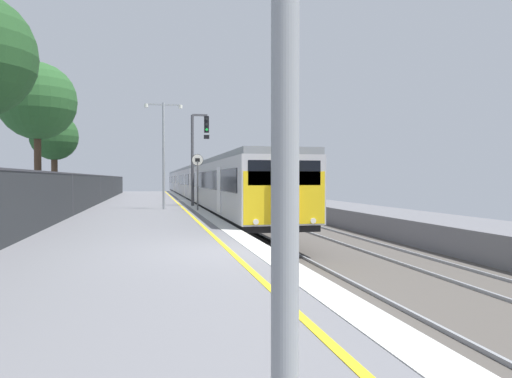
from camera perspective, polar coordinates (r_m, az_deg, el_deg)
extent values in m
cube|color=slate|center=(11.09, -14.28, -9.90)|extent=(6.40, 110.00, 1.00)
cube|color=silver|center=(11.27, 0.73, -7.08)|extent=(0.60, 110.00, 0.01)
cube|color=yellow|center=(11.13, -3.07, -7.19)|extent=(0.12, 110.00, 0.01)
cube|color=#4C4742|center=(13.93, 25.10, -10.21)|extent=(11.00, 110.00, 0.20)
cube|color=gray|center=(11.70, 5.52, -11.59)|extent=(0.07, 110.00, 0.08)
cube|color=gray|center=(12.20, 12.08, -11.08)|extent=(0.07, 110.00, 0.08)
cube|color=gray|center=(13.43, 22.28, -10.00)|extent=(0.07, 110.00, 0.08)
cube|color=gray|center=(14.28, 27.10, -9.38)|extent=(0.07, 110.00, 0.08)
cube|color=#B7B7BC|center=(25.90, -2.79, 0.39)|extent=(2.80, 20.89, 2.30)
cube|color=black|center=(25.95, -2.79, -2.42)|extent=(2.64, 20.29, 0.25)
cube|color=gray|center=(25.92, -2.79, 3.20)|extent=(2.68, 20.89, 0.24)
cube|color=black|center=(25.71, -5.90, 1.05)|extent=(0.02, 19.29, 0.84)
cube|color=silver|center=(20.53, -4.34, -0.09)|extent=(0.03, 1.10, 1.90)
cube|color=silver|center=(30.91, -6.94, 0.33)|extent=(0.03, 1.10, 1.90)
cylinder|color=black|center=(18.17, -1.23, -5.54)|extent=(0.12, 0.84, 0.84)
cylinder|color=black|center=(18.52, 3.54, -5.41)|extent=(0.12, 0.84, 0.84)
cylinder|color=black|center=(33.64, -6.25, -2.45)|extent=(0.12, 0.84, 0.84)
cylinder|color=black|center=(33.84, -3.62, -2.42)|extent=(0.12, 0.84, 0.84)
cube|color=#B7B7BC|center=(47.24, -6.99, 0.74)|extent=(2.80, 20.89, 2.30)
cube|color=black|center=(47.26, -6.98, -0.81)|extent=(2.64, 20.29, 0.25)
cube|color=gray|center=(47.24, -6.99, 2.28)|extent=(2.68, 20.89, 0.24)
cube|color=black|center=(47.13, -8.70, 1.10)|extent=(0.02, 19.29, 0.84)
cube|color=silver|center=(41.92, -8.28, 0.54)|extent=(0.03, 1.10, 1.90)
cube|color=silver|center=(52.35, -9.03, 0.67)|extent=(0.03, 1.10, 1.90)
cylinder|color=black|center=(39.41, -7.10, -1.92)|extent=(0.12, 0.84, 0.84)
cylinder|color=black|center=(39.57, -4.85, -1.90)|extent=(0.12, 0.84, 0.84)
cylinder|color=black|center=(55.04, -8.51, -1.05)|extent=(0.12, 0.84, 0.84)
cylinder|color=black|center=(55.16, -6.89, -1.04)|extent=(0.12, 0.84, 0.84)
cube|color=#B7B7BC|center=(68.66, -8.57, 0.87)|extent=(2.80, 20.89, 2.30)
cube|color=black|center=(68.68, -8.57, -0.20)|extent=(2.64, 20.29, 0.25)
cube|color=gray|center=(68.67, -8.57, 1.93)|extent=(2.68, 20.89, 0.24)
cube|color=black|center=(68.59, -9.75, 1.11)|extent=(0.02, 19.29, 0.84)
cube|color=silver|center=(63.38, -9.56, 0.75)|extent=(0.03, 1.10, 1.90)
cube|color=silver|center=(73.81, -9.91, 0.81)|extent=(0.03, 1.10, 1.90)
cylinder|color=black|center=(60.82, -8.85, -0.84)|extent=(0.12, 0.84, 0.84)
cylinder|color=black|center=(60.93, -7.38, -0.83)|extent=(0.12, 0.84, 0.84)
cylinder|color=black|center=(76.48, -9.50, -0.43)|extent=(0.12, 0.84, 0.84)
cylinder|color=black|center=(76.57, -8.34, -0.43)|extent=(0.12, 0.84, 0.84)
cube|color=yellow|center=(15.73, 3.32, -1.02)|extent=(2.70, 0.10, 1.70)
cube|color=black|center=(15.71, 3.33, 1.89)|extent=(2.40, 0.08, 0.80)
cube|color=yellow|center=(15.59, 3.45, -0.49)|extent=(0.80, 0.24, 1.80)
cylinder|color=white|center=(15.50, -0.03, -3.83)|extent=(0.18, 0.06, 0.18)
cylinder|color=white|center=(16.00, 6.66, -3.68)|extent=(0.18, 0.06, 0.18)
cylinder|color=black|center=(15.53, 3.60, -4.75)|extent=(0.20, 0.35, 0.20)
cube|color=black|center=(47.25, -6.99, 2.58)|extent=(0.60, 0.90, 0.20)
cylinder|color=#47474C|center=(29.75, -7.39, 3.30)|extent=(0.18, 0.18, 5.46)
cube|color=#47474C|center=(30.02, -6.54, 8.52)|extent=(0.90, 0.12, 0.12)
cube|color=black|center=(30.00, -5.77, 7.47)|extent=(0.28, 0.20, 1.00)
cylinder|color=black|center=(29.91, -5.75, 8.10)|extent=(0.16, 0.04, 0.16)
cylinder|color=black|center=(29.88, -5.75, 7.49)|extent=(0.16, 0.04, 0.16)
cylinder|color=#19D83F|center=(29.84, -5.75, 6.88)|extent=(0.16, 0.04, 0.16)
cube|color=black|center=(29.92, -5.77, 6.04)|extent=(0.32, 0.16, 0.24)
cylinder|color=#59595B|center=(25.34, -6.80, 0.37)|extent=(0.08, 0.08, 2.54)
cylinder|color=black|center=(25.36, -6.81, 3.37)|extent=(0.59, 0.02, 0.59)
cylinder|color=silver|center=(25.35, -6.81, 3.37)|extent=(0.56, 0.02, 0.56)
cube|color=black|center=(25.33, -6.80, 3.37)|extent=(0.24, 0.01, 0.18)
cylinder|color=#93999E|center=(26.70, -10.67, 3.78)|extent=(0.14, 0.14, 5.69)
cube|color=#93999E|center=(26.98, -9.73, 9.61)|extent=(0.90, 0.08, 0.08)
cylinder|color=silver|center=(26.99, -8.76, 9.44)|extent=(0.20, 0.20, 0.18)
cube|color=#93999E|center=(26.96, -11.66, 9.61)|extent=(0.90, 0.08, 0.08)
cylinder|color=silver|center=(26.95, -12.63, 9.43)|extent=(0.20, 0.20, 0.18)
cylinder|color=#38383D|center=(22.82, -20.57, -0.65)|extent=(0.07, 0.07, 1.86)
cylinder|color=#38383D|center=(34.42, -17.69, -0.04)|extent=(0.07, 0.07, 1.86)
cylinder|color=#38383D|center=(46.07, -16.26, 0.26)|extent=(0.07, 0.07, 1.86)
cylinder|color=#38383D|center=(57.73, -15.41, 0.44)|extent=(0.07, 0.07, 1.86)
cylinder|color=#473323|center=(25.32, -24.02, 2.27)|extent=(0.33, 0.33, 4.30)
sphere|color=#285628|center=(25.58, -24.08, 9.33)|extent=(3.62, 3.62, 3.62)
sphere|color=#285628|center=(25.72, -23.06, 8.28)|extent=(2.19, 2.19, 2.19)
cylinder|color=#473323|center=(34.75, -22.37, 1.34)|extent=(0.40, 0.40, 3.55)
sphere|color=#234C23|center=(34.86, -22.40, 5.66)|extent=(3.08, 3.08, 3.08)
sphere|color=#234C23|center=(34.79, -22.30, 5.03)|extent=(1.82, 1.82, 1.82)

